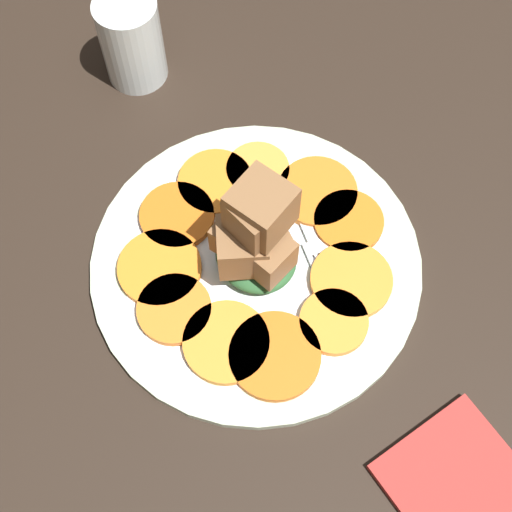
{
  "coord_description": "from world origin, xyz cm",
  "views": [
    {
      "loc": [
        -23.75,
        16.28,
        62.89
      ],
      "look_at": [
        0.0,
        0.0,
        4.1
      ],
      "focal_mm": 50.0,
      "sensor_mm": 36.0,
      "label": 1
    }
  ],
  "objects": [
    {
      "name": "carrot_slice_6",
      "position": [
        -5.23,
        6.76,
        3.51
      ],
      "size": [
        7.67,
        7.67,
        0.83
      ],
      "primitive_type": "cylinder",
      "color": "orange",
      "rests_on": "plate"
    },
    {
      "name": "carrot_slice_2",
      "position": [
        9.12,
        -1.43,
        3.51
      ],
      "size": [
        7.34,
        7.34,
        0.83
      ],
      "primitive_type": "cylinder",
      "color": "orange",
      "rests_on": "plate"
    },
    {
      "name": "plate",
      "position": [
        0.0,
        0.0,
        2.52
      ],
      "size": [
        30.99,
        30.99,
        1.05
      ],
      "color": "beige",
      "rests_on": "table_slab"
    },
    {
      "name": "carrot_slice_5",
      "position": [
        0.04,
        8.89,
        3.51
      ],
      "size": [
        6.74,
        6.74,
        0.83
      ],
      "primitive_type": "cylinder",
      "color": "orange",
      "rests_on": "plate"
    },
    {
      "name": "carrot_slice_1",
      "position": [
        7.93,
        -5.65,
        3.51
      ],
      "size": [
        6.27,
        6.27,
        0.83
      ],
      "primitive_type": "cylinder",
      "color": "#F99539",
      "rests_on": "plate"
    },
    {
      "name": "center_pile",
      "position": [
        -0.21,
        0.15,
        8.07
      ],
      "size": [
        8.15,
        8.04,
        11.55
      ],
      "color": "#2D6033",
      "rests_on": "plate"
    },
    {
      "name": "carrot_slice_9",
      "position": [
        -6.71,
        -5.95,
        3.51
      ],
      "size": [
        7.54,
        7.54,
        0.83
      ],
      "primitive_type": "cylinder",
      "color": "orange",
      "rests_on": "plate"
    },
    {
      "name": "carrot_slice_7",
      "position": [
        -8.65,
        3.95,
        3.51
      ],
      "size": [
        8.09,
        8.09,
        0.83
      ],
      "primitive_type": "cylinder",
      "color": "orange",
      "rests_on": "plate"
    },
    {
      "name": "carrot_slice_0",
      "position": [
        2.6,
        -8.98,
        3.51
      ],
      "size": [
        7.81,
        7.81,
        0.83
      ],
      "primitive_type": "cylinder",
      "color": "orange",
      "rests_on": "plate"
    },
    {
      "name": "water_glass",
      "position": [
        26.5,
        -2.63,
        6.85
      ],
      "size": [
        6.47,
        6.47,
        9.7
      ],
      "color": "silver",
      "rests_on": "table_slab"
    },
    {
      "name": "carrot_slice_10",
      "position": [
        -1.74,
        -9.48,
        3.51
      ],
      "size": [
        6.68,
        6.68,
        0.83
      ],
      "primitive_type": "cylinder",
      "color": "orange",
      "rests_on": "plate"
    },
    {
      "name": "carrot_slice_4",
      "position": [
        4.25,
        7.86,
        3.51
      ],
      "size": [
        7.76,
        7.76,
        0.83
      ],
      "primitive_type": "cylinder",
      "color": "orange",
      "rests_on": "plate"
    },
    {
      "name": "table_slab",
      "position": [
        0.0,
        0.0,
        1.0
      ],
      "size": [
        120.0,
        120.0,
        2.0
      ],
      "primitive_type": "cube",
      "color": "black",
      "rests_on": "ground"
    },
    {
      "name": "carrot_slice_3",
      "position": [
        8.05,
        3.64,
        3.51
      ],
      "size": [
        7.16,
        7.16,
        0.83
      ],
      "primitive_type": "cylinder",
      "color": "orange",
      "rests_on": "plate"
    },
    {
      "name": "fork",
      "position": [
        0.79,
        -6.16,
        3.3
      ],
      "size": [
        17.24,
        6.22,
        0.4
      ],
      "rotation": [
        0.0,
        0.0,
        -0.27
      ],
      "color": "silver",
      "rests_on": "plate"
    },
    {
      "name": "carrot_slice_8",
      "position": [
        -9.05,
        -2.17,
        3.51
      ],
      "size": [
        6.18,
        6.18,
        0.83
      ],
      "primitive_type": "cylinder",
      "color": "orange",
      "rests_on": "plate"
    }
  ]
}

